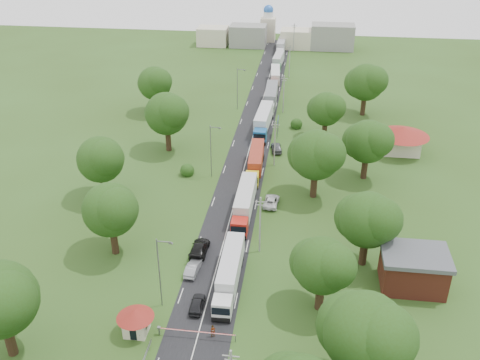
% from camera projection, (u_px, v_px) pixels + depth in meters
% --- Properties ---
extents(ground, '(260.00, 260.00, 0.00)m').
position_uv_depth(ground, '(229.00, 223.00, 83.93)').
color(ground, '#2C4517').
rests_on(ground, ground).
extents(road, '(8.00, 200.00, 0.04)m').
position_uv_depth(road, '(245.00, 166.00, 101.41)').
color(road, black).
rests_on(road, ground).
extents(boom_barrier, '(9.22, 0.35, 1.18)m').
position_uv_depth(boom_barrier, '(185.00, 331.00, 61.83)').
color(boom_barrier, slate).
rests_on(boom_barrier, ground).
extents(guard_booth, '(4.40, 4.40, 3.45)m').
position_uv_depth(guard_booth, '(136.00, 318.00, 61.90)').
color(guard_booth, beige).
rests_on(guard_booth, ground).
extents(info_sign, '(0.12, 3.10, 4.10)m').
position_uv_depth(info_sign, '(278.00, 123.00, 112.49)').
color(info_sign, slate).
rests_on(info_sign, ground).
extents(pole_1, '(1.60, 0.24, 9.00)m').
position_uv_depth(pole_1, '(260.00, 224.00, 74.97)').
color(pole_1, gray).
rests_on(pole_1, ground).
extents(pole_2, '(1.60, 0.24, 9.00)m').
position_uv_depth(pole_2, '(275.00, 143.00, 99.43)').
color(pole_2, gray).
rests_on(pole_2, ground).
extents(pole_3, '(1.60, 0.24, 9.00)m').
position_uv_depth(pole_3, '(284.00, 94.00, 123.89)').
color(pole_3, gray).
rests_on(pole_3, ground).
extents(pole_4, '(1.60, 0.24, 9.00)m').
position_uv_depth(pole_4, '(290.00, 61.00, 148.36)').
color(pole_4, gray).
rests_on(pole_4, ground).
extents(pole_5, '(1.60, 0.24, 9.00)m').
position_uv_depth(pole_5, '(294.00, 37.00, 172.82)').
color(pole_5, gray).
rests_on(pole_5, ground).
extents(lamp_0, '(2.03, 0.22, 10.00)m').
position_uv_depth(lamp_0, '(160.00, 270.00, 64.45)').
color(lamp_0, slate).
rests_on(lamp_0, ground).
extents(lamp_1, '(2.03, 0.22, 10.00)m').
position_uv_depth(lamp_1, '(212.00, 149.00, 95.03)').
color(lamp_1, slate).
rests_on(lamp_1, ground).
extents(lamp_2, '(2.03, 0.22, 10.00)m').
position_uv_depth(lamp_2, '(238.00, 87.00, 125.61)').
color(lamp_2, slate).
rests_on(lamp_2, ground).
extents(tree_1, '(9.60, 9.60, 12.05)m').
position_uv_depth(tree_1, '(365.00, 332.00, 52.09)').
color(tree_1, '#382616').
rests_on(tree_1, ground).
extents(tree_2, '(8.00, 8.00, 10.10)m').
position_uv_depth(tree_2, '(322.00, 265.00, 63.60)').
color(tree_2, '#382616').
rests_on(tree_2, ground).
extents(tree_3, '(8.80, 8.80, 11.07)m').
position_uv_depth(tree_3, '(368.00, 219.00, 71.36)').
color(tree_3, '#382616').
rests_on(tree_3, ground).
extents(tree_4, '(9.60, 9.60, 12.05)m').
position_uv_depth(tree_4, '(316.00, 154.00, 87.61)').
color(tree_4, '#382616').
rests_on(tree_4, ground).
extents(tree_5, '(8.80, 8.80, 11.07)m').
position_uv_depth(tree_5, '(368.00, 141.00, 93.85)').
color(tree_5, '#382616').
rests_on(tree_5, ground).
extents(tree_6, '(8.00, 8.00, 10.10)m').
position_uv_depth(tree_6, '(326.00, 109.00, 109.79)').
color(tree_6, '#382616').
rests_on(tree_6, ground).
extents(tree_7, '(9.60, 9.60, 12.05)m').
position_uv_depth(tree_7, '(366.00, 82.00, 121.29)').
color(tree_7, '#382616').
rests_on(tree_7, ground).
extents(tree_9, '(9.60, 9.60, 12.05)m').
position_uv_depth(tree_9, '(0.00, 298.00, 56.46)').
color(tree_9, '#382616').
rests_on(tree_9, ground).
extents(tree_10, '(8.80, 8.80, 11.07)m').
position_uv_depth(tree_10, '(110.00, 209.00, 73.65)').
color(tree_10, '#382616').
rests_on(tree_10, ground).
extents(tree_11, '(8.80, 8.80, 11.07)m').
position_uv_depth(tree_11, '(101.00, 159.00, 87.56)').
color(tree_11, '#382616').
rests_on(tree_11, ground).
extents(tree_12, '(9.60, 9.60, 12.05)m').
position_uv_depth(tree_12, '(167.00, 113.00, 104.05)').
color(tree_12, '#382616').
rests_on(tree_12, ground).
extents(tree_13, '(8.80, 8.80, 11.07)m').
position_uv_depth(tree_13, '(155.00, 83.00, 122.73)').
color(tree_13, '#382616').
rests_on(tree_13, ground).
extents(house_brick, '(8.60, 6.60, 5.20)m').
position_uv_depth(house_brick, '(413.00, 269.00, 69.21)').
color(house_brick, maroon).
rests_on(house_brick, ground).
extents(house_cream, '(10.08, 10.08, 5.80)m').
position_uv_depth(house_cream, '(402.00, 136.00, 104.97)').
color(house_cream, beige).
rests_on(house_cream, ground).
extents(distant_town, '(52.00, 8.00, 8.00)m').
position_uv_depth(distant_town, '(280.00, 37.00, 178.31)').
color(distant_town, gray).
rests_on(distant_town, ground).
extents(church, '(5.00, 5.00, 12.30)m').
position_uv_depth(church, '(268.00, 25.00, 184.93)').
color(church, beige).
rests_on(church, ground).
extents(truck_0, '(2.54, 14.12, 3.91)m').
position_uv_depth(truck_0, '(230.00, 272.00, 69.56)').
color(truck_0, silver).
rests_on(truck_0, ground).
extents(truck_1, '(2.52, 14.68, 4.07)m').
position_uv_depth(truck_1, '(245.00, 203.00, 85.12)').
color(truck_1, red).
rests_on(truck_1, ground).
extents(truck_2, '(2.80, 13.85, 3.83)m').
position_uv_depth(truck_2, '(256.00, 161.00, 98.48)').
color(truck_2, yellow).
rests_on(truck_2, ground).
extents(truck_3, '(3.24, 15.73, 4.35)m').
position_uv_depth(truck_3, '(263.00, 121.00, 115.30)').
color(truck_3, '#185490').
rests_on(truck_3, ground).
extents(truck_4, '(3.01, 15.75, 4.36)m').
position_uv_depth(truck_4, '(271.00, 97.00, 128.63)').
color(truck_4, '#AFAFAF').
rests_on(truck_4, ground).
extents(truck_5, '(3.11, 13.81, 3.81)m').
position_uv_depth(truck_5, '(275.00, 77.00, 144.00)').
color(truck_5, '#B3211B').
rests_on(truck_5, ground).
extents(truck_6, '(2.90, 13.55, 3.74)m').
position_uv_depth(truck_6, '(278.00, 61.00, 158.03)').
color(truck_6, '#246235').
rests_on(truck_6, ground).
extents(truck_7, '(2.58, 13.66, 3.78)m').
position_uv_depth(truck_7, '(281.00, 46.00, 173.38)').
color(truck_7, '#BDBDBD').
rests_on(truck_7, ground).
extents(car_lane_front, '(1.70, 4.09, 1.38)m').
position_uv_depth(car_lane_front, '(197.00, 304.00, 66.25)').
color(car_lane_front, black).
rests_on(car_lane_front, ground).
extents(car_lane_mid, '(1.83, 4.40, 1.41)m').
position_uv_depth(car_lane_mid, '(193.00, 268.00, 72.59)').
color(car_lane_mid, gray).
rests_on(car_lane_mid, ground).
extents(car_lane_rear, '(2.42, 5.72, 1.65)m').
position_uv_depth(car_lane_rear, '(199.00, 248.00, 76.38)').
color(car_lane_rear, black).
rests_on(car_lane_rear, ground).
extents(car_verge_near, '(2.63, 5.12, 1.38)m').
position_uv_depth(car_verge_near, '(271.00, 201.00, 88.40)').
color(car_verge_near, silver).
rests_on(car_verge_near, ground).
extents(car_verge_far, '(2.71, 5.08, 1.64)m').
position_uv_depth(car_verge_far, '(276.00, 148.00, 106.79)').
color(car_verge_far, '#515458').
rests_on(car_verge_far, ground).
extents(pedestrian_near, '(0.70, 0.62, 1.61)m').
position_uv_depth(pedestrian_near, '(213.00, 331.00, 61.94)').
color(pedestrian_near, gray).
rests_on(pedestrian_near, ground).
extents(pedestrian_booth, '(0.74, 0.88, 1.61)m').
position_uv_depth(pedestrian_booth, '(140.00, 334.00, 61.59)').
color(pedestrian_booth, gray).
rests_on(pedestrian_booth, ground).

